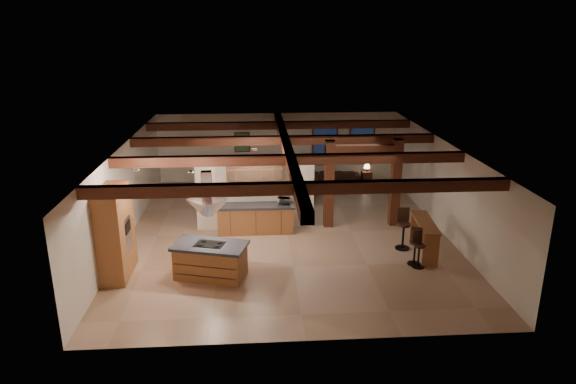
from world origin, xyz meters
name	(u,v)px	position (x,y,z in m)	size (l,w,h in m)	color
ground	(287,233)	(0.00, 0.00, 0.00)	(12.00, 12.00, 0.00)	tan
room_walls	(287,180)	(0.00, 0.00, 1.78)	(12.00, 12.00, 12.00)	beige
ceiling_beams	(287,149)	(0.00, 0.00, 2.76)	(10.00, 12.00, 0.28)	#36140D
timber_posts	(363,174)	(2.50, 0.50, 1.76)	(2.50, 0.30, 2.90)	#36140D
partition_wall	(255,196)	(-1.00, 0.50, 1.10)	(3.80, 0.18, 2.20)	beige
pantry_cabinet	(116,233)	(-4.67, -2.60, 1.20)	(0.67, 1.60, 2.40)	olive
back_counter	(256,218)	(-1.00, 0.11, 0.48)	(2.50, 0.66, 0.94)	olive
upper_display_cabinet	(255,175)	(-1.00, 0.31, 1.85)	(1.80, 0.36, 0.95)	olive
range_hood	(208,214)	(-2.22, -2.90, 1.78)	(1.10, 1.10, 1.40)	silver
back_windows	(343,145)	(2.80, 5.93, 1.50)	(2.70, 0.07, 1.70)	#36140D
framed_art	(242,142)	(-1.50, 5.94, 1.70)	(0.65, 0.05, 0.85)	#36140D
recessed_cans	(197,163)	(-2.53, -1.93, 2.87)	(3.16, 2.46, 0.03)	silver
kitchen_island	(211,260)	(-2.22, -2.90, 0.47)	(2.10, 1.49, 0.94)	olive
dining_table	(291,191)	(0.37, 3.32, 0.36)	(2.04, 1.14, 0.72)	#3B1C0E
sofa	(337,176)	(2.46, 5.39, 0.28)	(1.95, 0.76, 0.57)	black
microwave	(284,201)	(-0.10, 0.11, 1.05)	(0.38, 0.26, 0.21)	#B1B2B6
bar_counter	(424,232)	(3.85, -1.87, 0.68)	(0.67, 1.95, 1.01)	olive
side_table	(366,177)	(3.73, 5.32, 0.25)	(0.40, 0.40, 0.50)	#36140D
table_lamp	(367,166)	(3.73, 5.32, 0.72)	(0.26, 0.26, 0.31)	black
bar_stool_a	(415,246)	(3.39, -2.51, 0.54)	(0.40, 0.41, 1.06)	black
bar_stool_b	(418,249)	(3.43, -2.69, 0.52)	(0.37, 0.38, 1.03)	black
bar_stool_c	(403,229)	(3.36, -1.44, 0.63)	(0.43, 0.43, 1.23)	black
dining_chairs	(291,186)	(0.37, 3.32, 0.56)	(2.12, 2.12, 1.10)	#36140D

